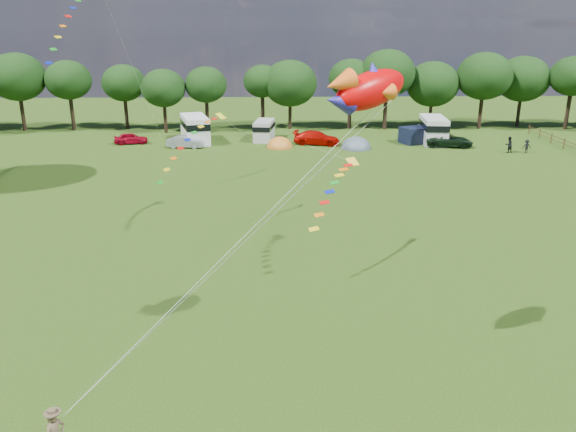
{
  "coord_description": "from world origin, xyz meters",
  "views": [
    {
      "loc": [
        -0.82,
        -19.08,
        13.3
      ],
      "look_at": [
        0.0,
        8.0,
        4.0
      ],
      "focal_mm": 35.0,
      "sensor_mm": 36.0,
      "label": 1
    }
  ],
  "objects_px": {
    "car_b": "(185,142)",
    "car_d": "(449,140)",
    "campervan_b": "(195,128)",
    "car_c": "(317,138)",
    "walker_a": "(509,145)",
    "walker_b": "(527,146)",
    "fish_kite": "(365,90)",
    "campervan_c": "(264,130)",
    "tent_greyblue": "(356,148)",
    "tent_orange": "(280,147)",
    "car_a": "(131,138)",
    "campervan_d": "(433,129)"
  },
  "relations": [
    {
      "from": "car_b",
      "to": "car_d",
      "type": "xyz_separation_m",
      "value": [
        29.94,
        -0.31,
        0.07
      ]
    },
    {
      "from": "campervan_b",
      "to": "car_c",
      "type": "bearing_deg",
      "value": -113.05
    },
    {
      "from": "walker_a",
      "to": "walker_b",
      "type": "relative_size",
      "value": 1.2
    },
    {
      "from": "walker_a",
      "to": "fish_kite",
      "type": "bearing_deg",
      "value": 41.6
    },
    {
      "from": "campervan_c",
      "to": "tent_greyblue",
      "type": "relative_size",
      "value": 1.31
    },
    {
      "from": "car_c",
      "to": "campervan_b",
      "type": "height_order",
      "value": "campervan_b"
    },
    {
      "from": "car_d",
      "to": "campervan_b",
      "type": "distance_m",
      "value": 29.43
    },
    {
      "from": "car_c",
      "to": "campervan_c",
      "type": "bearing_deg",
      "value": 78.72
    },
    {
      "from": "tent_orange",
      "to": "walker_a",
      "type": "distance_m",
      "value": 25.09
    },
    {
      "from": "campervan_c",
      "to": "car_b",
      "type": "bearing_deg",
      "value": 124.15
    },
    {
      "from": "car_a",
      "to": "car_b",
      "type": "bearing_deg",
      "value": -120.38
    },
    {
      "from": "campervan_b",
      "to": "walker_a",
      "type": "relative_size",
      "value": 3.84
    },
    {
      "from": "tent_orange",
      "to": "walker_b",
      "type": "xyz_separation_m",
      "value": [
        26.7,
        -3.76,
        0.71
      ]
    },
    {
      "from": "tent_orange",
      "to": "tent_greyblue",
      "type": "distance_m",
      "value": 8.64
    },
    {
      "from": "car_c",
      "to": "campervan_c",
      "type": "distance_m",
      "value": 6.81
    },
    {
      "from": "car_b",
      "to": "fish_kite",
      "type": "height_order",
      "value": "fish_kite"
    },
    {
      "from": "campervan_b",
      "to": "tent_orange",
      "type": "relative_size",
      "value": 2.04
    },
    {
      "from": "car_a",
      "to": "campervan_b",
      "type": "xyz_separation_m",
      "value": [
        7.37,
        0.87,
        1.01
      ]
    },
    {
      "from": "car_b",
      "to": "tent_orange",
      "type": "distance_m",
      "value": 10.69
    },
    {
      "from": "walker_a",
      "to": "campervan_b",
      "type": "bearing_deg",
      "value": -30.03
    },
    {
      "from": "walker_a",
      "to": "campervan_c",
      "type": "bearing_deg",
      "value": -35.45
    },
    {
      "from": "car_b",
      "to": "tent_greyblue",
      "type": "xyz_separation_m",
      "value": [
        19.28,
        -0.81,
        -0.65
      ]
    },
    {
      "from": "car_b",
      "to": "campervan_b",
      "type": "distance_m",
      "value": 3.49
    },
    {
      "from": "car_c",
      "to": "tent_greyblue",
      "type": "distance_m",
      "value": 4.86
    },
    {
      "from": "campervan_c",
      "to": "campervan_d",
      "type": "height_order",
      "value": "campervan_d"
    },
    {
      "from": "car_d",
      "to": "campervan_c",
      "type": "xyz_separation_m",
      "value": [
        -21.06,
        4.64,
        0.51
      ]
    },
    {
      "from": "car_c",
      "to": "walker_a",
      "type": "distance_m",
      "value": 21.09
    },
    {
      "from": "fish_kite",
      "to": "walker_a",
      "type": "bearing_deg",
      "value": 28.55
    },
    {
      "from": "car_d",
      "to": "car_b",
      "type": "bearing_deg",
      "value": 98.48
    },
    {
      "from": "campervan_b",
      "to": "walker_a",
      "type": "bearing_deg",
      "value": -116.7
    },
    {
      "from": "car_c",
      "to": "car_d",
      "type": "height_order",
      "value": "car_c"
    },
    {
      "from": "campervan_d",
      "to": "walker_a",
      "type": "height_order",
      "value": "campervan_d"
    },
    {
      "from": "car_d",
      "to": "walker_a",
      "type": "height_order",
      "value": "walker_a"
    },
    {
      "from": "tent_greyblue",
      "to": "fish_kite",
      "type": "relative_size",
      "value": 1.07
    },
    {
      "from": "campervan_b",
      "to": "tent_greyblue",
      "type": "bearing_deg",
      "value": -117.95
    },
    {
      "from": "car_a",
      "to": "campervan_b",
      "type": "relative_size",
      "value": 0.58
    },
    {
      "from": "car_a",
      "to": "fish_kite",
      "type": "relative_size",
      "value": 1.1
    },
    {
      "from": "car_d",
      "to": "walker_b",
      "type": "relative_size",
      "value": 3.68
    },
    {
      "from": "car_a",
      "to": "tent_orange",
      "type": "relative_size",
      "value": 1.17
    },
    {
      "from": "tent_greyblue",
      "to": "fish_kite",
      "type": "distance_m",
      "value": 44.5
    },
    {
      "from": "car_c",
      "to": "campervan_b",
      "type": "xyz_separation_m",
      "value": [
        -14.26,
        1.87,
        0.88
      ]
    },
    {
      "from": "campervan_b",
      "to": "car_d",
      "type": "bearing_deg",
      "value": -112.53
    },
    {
      "from": "car_b",
      "to": "car_d",
      "type": "relative_size",
      "value": 0.7
    },
    {
      "from": "car_a",
      "to": "tent_orange",
      "type": "bearing_deg",
      "value": -108.62
    },
    {
      "from": "campervan_c",
      "to": "walker_b",
      "type": "distance_m",
      "value": 29.64
    },
    {
      "from": "car_b",
      "to": "car_a",
      "type": "bearing_deg",
      "value": 75.08
    },
    {
      "from": "walker_b",
      "to": "campervan_c",
      "type": "bearing_deg",
      "value": -9.86
    },
    {
      "from": "car_d",
      "to": "campervan_d",
      "type": "relative_size",
      "value": 0.85
    },
    {
      "from": "car_a",
      "to": "car_d",
      "type": "xyz_separation_m",
      "value": [
        36.57,
        -2.7,
        0.09
      ]
    },
    {
      "from": "walker_a",
      "to": "tent_greyblue",
      "type": "bearing_deg",
      "value": -28.59
    }
  ]
}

